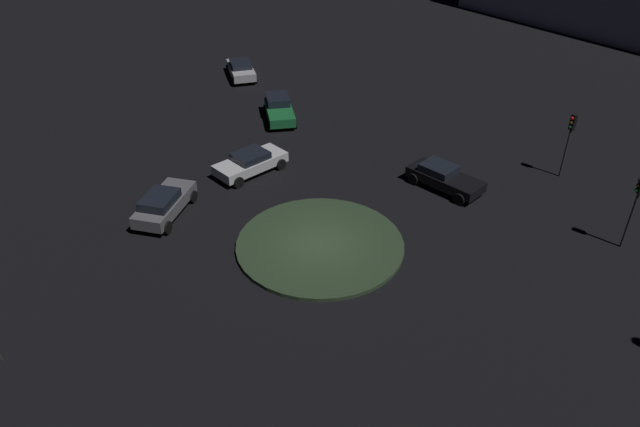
# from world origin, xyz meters

# --- Properties ---
(ground_plane) EXTENTS (115.79, 115.79, 0.00)m
(ground_plane) POSITION_xyz_m (0.00, 0.00, 0.00)
(ground_plane) COLOR black
(roundabout_island) EXTENTS (8.32, 8.32, 0.20)m
(roundabout_island) POSITION_xyz_m (0.00, 0.00, 0.10)
(roundabout_island) COLOR #2D4228
(roundabout_island) RESTS_ON ground_plane
(car_grey) EXTENTS (4.63, 3.32, 1.47)m
(car_grey) POSITION_xyz_m (4.07, 7.66, 0.78)
(car_grey) COLOR slate
(car_grey) RESTS_ON ground_plane
(car_green) EXTENTS (4.07, 2.00, 1.44)m
(car_green) POSITION_xyz_m (15.36, 0.27, 0.74)
(car_green) COLOR #1E7238
(car_green) RESTS_ON ground_plane
(car_black) EXTENTS (4.57, 3.94, 1.33)m
(car_black) POSITION_xyz_m (4.35, -7.89, 0.70)
(car_black) COLOR black
(car_black) RESTS_ON ground_plane
(car_white) EXTENTS (3.91, 4.66, 1.32)m
(car_white) POSITION_xyz_m (7.99, 2.81, 0.71)
(car_white) COLOR white
(car_white) RESTS_ON ground_plane
(car_silver) EXTENTS (4.40, 2.36, 1.34)m
(car_silver) POSITION_xyz_m (23.97, 2.42, 0.72)
(car_silver) COLOR silver
(car_silver) RESTS_ON ground_plane
(traffic_light_south) EXTENTS (0.33, 0.38, 3.98)m
(traffic_light_south) POSITION_xyz_m (-2.55, -14.66, 2.84)
(traffic_light_south) COLOR #2D2D2D
(traffic_light_south) RESTS_ON ground_plane
(traffic_light_south_near) EXTENTS (0.35, 0.39, 3.92)m
(traffic_light_south_near) POSITION_xyz_m (4.46, -15.17, 2.80)
(traffic_light_south_near) COLOR #2D2D2D
(traffic_light_south_near) RESTS_ON ground_plane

